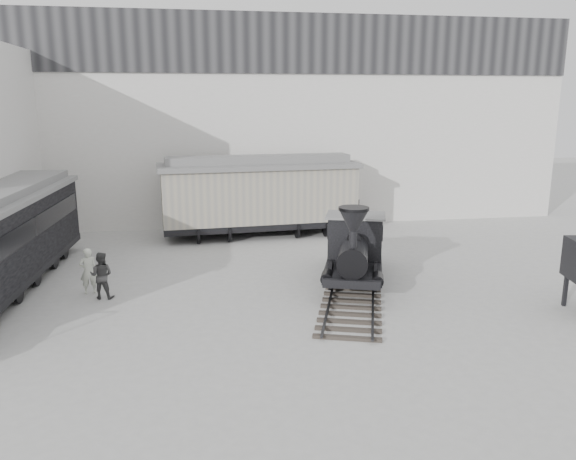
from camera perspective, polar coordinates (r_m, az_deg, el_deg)
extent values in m
plane|color=#9E9E9B|center=(17.47, 2.42, -9.40)|extent=(90.00, 90.00, 0.00)
cube|color=silver|center=(31.01, -3.08, 10.87)|extent=(34.00, 2.40, 11.00)
cube|color=#232326|center=(29.88, -2.91, 18.47)|extent=(34.00, 0.12, 3.00)
cube|color=#332C26|center=(20.38, 6.62, -5.90)|extent=(4.67, 9.30, 0.16)
cube|color=#2D2D30|center=(20.40, 4.61, -5.69)|extent=(2.85, 8.72, 0.06)
cube|color=#2D2D30|center=(20.36, 8.64, -5.84)|extent=(2.85, 8.72, 0.06)
cylinder|color=black|center=(19.75, 4.36, -4.56)|extent=(0.45, 1.08, 1.09)
cylinder|color=black|center=(19.71, 8.87, -4.73)|extent=(0.45, 1.08, 1.09)
cylinder|color=black|center=(20.98, 4.63, -3.51)|extent=(0.45, 1.08, 1.09)
cylinder|color=black|center=(20.94, 8.87, -3.66)|extent=(0.45, 1.08, 1.09)
cube|color=black|center=(20.29, 6.69, -3.78)|extent=(2.98, 4.01, 0.28)
cylinder|color=black|center=(19.45, 6.66, -2.57)|extent=(1.64, 2.48, 0.99)
cylinder|color=black|center=(18.39, 6.62, -0.99)|extent=(0.32, 0.32, 0.60)
cone|color=black|center=(18.24, 6.67, 0.97)|extent=(1.20, 1.20, 0.69)
sphere|color=black|center=(19.71, 6.74, -0.93)|extent=(0.52, 0.52, 0.52)
cube|color=black|center=(20.92, 6.84, -0.69)|extent=(2.25, 1.87, 1.54)
cube|color=slate|center=(20.74, 6.91, 1.48)|extent=(2.50, 2.11, 0.08)
cube|color=black|center=(22.78, 6.96, -0.98)|extent=(2.31, 2.43, 0.89)
cylinder|color=black|center=(28.04, -7.80, 0.06)|extent=(2.17, 1.01, 0.84)
cylinder|color=black|center=(28.90, 1.82, 0.56)|extent=(2.17, 1.01, 0.84)
cube|color=black|center=(28.32, -2.92, 0.73)|extent=(9.68, 3.37, 0.32)
cube|color=gray|center=(28.05, -2.95, 3.68)|extent=(9.69, 3.48, 2.64)
cube|color=slate|center=(27.85, -2.99, 6.58)|extent=(10.03, 3.82, 0.21)
cube|color=slate|center=(27.82, -3.00, 7.18)|extent=(9.15, 1.97, 0.38)
cylinder|color=black|center=(25.61, -24.33, -2.34)|extent=(2.06, 0.88, 0.77)
cube|color=black|center=(21.71, -24.21, 0.36)|extent=(0.60, 10.26, 0.69)
imported|color=silver|center=(20.92, -19.62, -3.94)|extent=(0.69, 0.54, 1.66)
imported|color=#393939|center=(20.30, -18.43, -4.39)|extent=(0.90, 0.76, 1.63)
cube|color=black|center=(20.77, 26.34, -5.49)|extent=(0.14, 0.14, 1.09)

